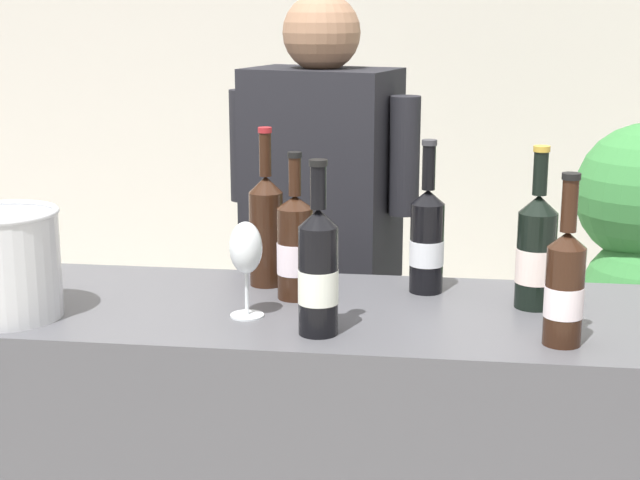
{
  "coord_description": "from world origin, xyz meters",
  "views": [
    {
      "loc": [
        0.36,
        -1.98,
        1.6
      ],
      "look_at": [
        0.09,
        0.0,
        1.12
      ],
      "focal_mm": 54.69,
      "sensor_mm": 36.0,
      "label": 1
    }
  ],
  "objects_px": {
    "wine_bottle_2": "(427,239)",
    "wine_bottle_5": "(318,271)",
    "wine_bottle_0": "(565,286)",
    "wine_bottle_1": "(266,227)",
    "wine_bottle_3": "(295,247)",
    "wine_glass": "(246,252)",
    "person_server": "(321,299)",
    "wine_bottle_4": "(536,251)",
    "ice_bucket": "(6,263)"
  },
  "relations": [
    {
      "from": "wine_bottle_3",
      "to": "wine_glass",
      "type": "bearing_deg",
      "value": -118.87
    },
    {
      "from": "wine_bottle_2",
      "to": "person_server",
      "type": "relative_size",
      "value": 0.21
    },
    {
      "from": "wine_bottle_2",
      "to": "person_server",
      "type": "bearing_deg",
      "value": 123.79
    },
    {
      "from": "wine_bottle_1",
      "to": "wine_bottle_4",
      "type": "height_order",
      "value": "wine_bottle_1"
    },
    {
      "from": "ice_bucket",
      "to": "person_server",
      "type": "distance_m",
      "value": 0.97
    },
    {
      "from": "wine_bottle_5",
      "to": "ice_bucket",
      "type": "relative_size",
      "value": 1.53
    },
    {
      "from": "wine_bottle_2",
      "to": "wine_bottle_4",
      "type": "relative_size",
      "value": 0.99
    },
    {
      "from": "wine_bottle_4",
      "to": "wine_bottle_0",
      "type": "bearing_deg",
      "value": -81.41
    },
    {
      "from": "wine_bottle_0",
      "to": "wine_bottle_2",
      "type": "distance_m",
      "value": 0.42
    },
    {
      "from": "wine_glass",
      "to": "person_server",
      "type": "xyz_separation_m",
      "value": [
        0.07,
        0.68,
        -0.31
      ]
    },
    {
      "from": "wine_bottle_5",
      "to": "ice_bucket",
      "type": "bearing_deg",
      "value": 178.28
    },
    {
      "from": "wine_bottle_1",
      "to": "wine_bottle_5",
      "type": "height_order",
      "value": "wine_bottle_1"
    },
    {
      "from": "wine_bottle_3",
      "to": "wine_bottle_5",
      "type": "distance_m",
      "value": 0.25
    },
    {
      "from": "wine_bottle_3",
      "to": "wine_bottle_5",
      "type": "bearing_deg",
      "value": -70.27
    },
    {
      "from": "wine_bottle_1",
      "to": "wine_glass",
      "type": "distance_m",
      "value": 0.24
    },
    {
      "from": "wine_bottle_2",
      "to": "wine_bottle_5",
      "type": "height_order",
      "value": "wine_bottle_5"
    },
    {
      "from": "wine_bottle_2",
      "to": "ice_bucket",
      "type": "xyz_separation_m",
      "value": [
        -0.85,
        -0.3,
        -0.01
      ]
    },
    {
      "from": "wine_bottle_1",
      "to": "person_server",
      "type": "relative_size",
      "value": 0.22
    },
    {
      "from": "wine_bottle_2",
      "to": "wine_bottle_3",
      "type": "xyz_separation_m",
      "value": [
        -0.28,
        -0.09,
        -0.01
      ]
    },
    {
      "from": "ice_bucket",
      "to": "person_server",
      "type": "relative_size",
      "value": 0.14
    },
    {
      "from": "wine_bottle_1",
      "to": "person_server",
      "type": "height_order",
      "value": "person_server"
    },
    {
      "from": "wine_bottle_1",
      "to": "wine_bottle_4",
      "type": "xyz_separation_m",
      "value": [
        0.6,
        -0.09,
        -0.01
      ]
    },
    {
      "from": "wine_bottle_2",
      "to": "wine_glass",
      "type": "bearing_deg",
      "value": -147.46
    },
    {
      "from": "wine_bottle_0",
      "to": "wine_bottle_1",
      "type": "height_order",
      "value": "wine_bottle_1"
    },
    {
      "from": "wine_bottle_0",
      "to": "wine_bottle_2",
      "type": "xyz_separation_m",
      "value": [
        -0.27,
        0.32,
        0.01
      ]
    },
    {
      "from": "wine_bottle_4",
      "to": "ice_bucket",
      "type": "xyz_separation_m",
      "value": [
        -1.09,
        -0.21,
        -0.01
      ]
    },
    {
      "from": "wine_bottle_4",
      "to": "wine_glass",
      "type": "relative_size",
      "value": 1.72
    },
    {
      "from": "wine_bottle_5",
      "to": "person_server",
      "type": "distance_m",
      "value": 0.83
    },
    {
      "from": "wine_bottle_0",
      "to": "wine_bottle_5",
      "type": "height_order",
      "value": "wine_bottle_5"
    },
    {
      "from": "ice_bucket",
      "to": "person_server",
      "type": "bearing_deg",
      "value": 53.4
    },
    {
      "from": "wine_bottle_0",
      "to": "ice_bucket",
      "type": "xyz_separation_m",
      "value": [
        -1.12,
        0.02,
        -0.0
      ]
    },
    {
      "from": "wine_bottle_3",
      "to": "ice_bucket",
      "type": "bearing_deg",
      "value": -159.56
    },
    {
      "from": "ice_bucket",
      "to": "wine_bottle_1",
      "type": "bearing_deg",
      "value": 32.31
    },
    {
      "from": "wine_bottle_2",
      "to": "wine_bottle_5",
      "type": "relative_size",
      "value": 0.99
    },
    {
      "from": "wine_bottle_4",
      "to": "wine_glass",
      "type": "height_order",
      "value": "wine_bottle_4"
    },
    {
      "from": "wine_glass",
      "to": "ice_bucket",
      "type": "distance_m",
      "value": 0.49
    },
    {
      "from": "wine_bottle_0",
      "to": "wine_bottle_3",
      "type": "distance_m",
      "value": 0.6
    },
    {
      "from": "wine_bottle_3",
      "to": "ice_bucket",
      "type": "height_order",
      "value": "wine_bottle_3"
    },
    {
      "from": "wine_bottle_0",
      "to": "wine_bottle_1",
      "type": "xyz_separation_m",
      "value": [
        -0.64,
        0.32,
        0.02
      ]
    },
    {
      "from": "wine_bottle_4",
      "to": "wine_bottle_2",
      "type": "bearing_deg",
      "value": 159.86
    },
    {
      "from": "wine_bottle_2",
      "to": "person_server",
      "type": "distance_m",
      "value": 0.61
    },
    {
      "from": "wine_bottle_3",
      "to": "wine_bottle_4",
      "type": "bearing_deg",
      "value": 0.32
    },
    {
      "from": "person_server",
      "to": "wine_glass",
      "type": "bearing_deg",
      "value": -95.49
    },
    {
      "from": "wine_bottle_2",
      "to": "wine_bottle_4",
      "type": "bearing_deg",
      "value": -20.14
    },
    {
      "from": "wine_bottle_1",
      "to": "ice_bucket",
      "type": "distance_m",
      "value": 0.58
    },
    {
      "from": "wine_bottle_3",
      "to": "wine_bottle_5",
      "type": "xyz_separation_m",
      "value": [
        0.08,
        -0.23,
        0.01
      ]
    },
    {
      "from": "wine_bottle_0",
      "to": "wine_bottle_3",
      "type": "height_order",
      "value": "wine_bottle_0"
    },
    {
      "from": "wine_bottle_2",
      "to": "person_server",
      "type": "xyz_separation_m",
      "value": [
        -0.3,
        0.45,
        -0.29
      ]
    },
    {
      "from": "wine_bottle_3",
      "to": "wine_bottle_1",
      "type": "bearing_deg",
      "value": 130.92
    },
    {
      "from": "wine_bottle_0",
      "to": "wine_bottle_4",
      "type": "bearing_deg",
      "value": 98.59
    }
  ]
}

